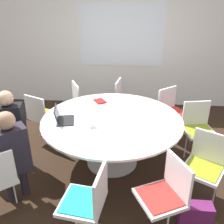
{
  "coord_description": "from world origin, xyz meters",
  "views": [
    {
      "loc": [
        0.27,
        -3.14,
        2.33
      ],
      "look_at": [
        0.0,
        0.0,
        0.85
      ],
      "focal_mm": 40.0,
      "sensor_mm": 36.0,
      "label": 1
    }
  ],
  "objects_px": {
    "chair_4": "(205,162)",
    "chair_6": "(172,109)",
    "chair_7": "(124,98)",
    "chair_8": "(83,100)",
    "chair_9": "(42,114)",
    "chair_3": "(166,191)",
    "laptop": "(62,118)",
    "coffee_cup": "(91,124)",
    "handbag": "(195,214)",
    "person_0": "(11,125)",
    "spiral_notebook": "(100,101)",
    "person_1": "(12,152)",
    "chair_2": "(88,198)",
    "chair_5": "(198,125)"
  },
  "relations": [
    {
      "from": "chair_8",
      "to": "laptop",
      "type": "height_order",
      "value": "laptop"
    },
    {
      "from": "chair_6",
      "to": "chair_9",
      "type": "height_order",
      "value": "same"
    },
    {
      "from": "chair_4",
      "to": "person_0",
      "type": "relative_size",
      "value": 0.71
    },
    {
      "from": "chair_8",
      "to": "chair_3",
      "type": "bearing_deg",
      "value": 2.75
    },
    {
      "from": "laptop",
      "to": "coffee_cup",
      "type": "height_order",
      "value": "laptop"
    },
    {
      "from": "chair_4",
      "to": "person_0",
      "type": "height_order",
      "value": "person_0"
    },
    {
      "from": "person_0",
      "to": "spiral_notebook",
      "type": "distance_m",
      "value": 1.41
    },
    {
      "from": "chair_8",
      "to": "coffee_cup",
      "type": "xyz_separation_m",
      "value": [
        0.41,
        -1.43,
        0.26
      ]
    },
    {
      "from": "chair_4",
      "to": "chair_7",
      "type": "distance_m",
      "value": 2.21
    },
    {
      "from": "person_1",
      "to": "handbag",
      "type": "xyz_separation_m",
      "value": [
        2.07,
        -0.18,
        -0.58
      ]
    },
    {
      "from": "person_1",
      "to": "handbag",
      "type": "bearing_deg",
      "value": -45.41
    },
    {
      "from": "laptop",
      "to": "chair_2",
      "type": "bearing_deg",
      "value": -166.7
    },
    {
      "from": "chair_3",
      "to": "laptop",
      "type": "xyz_separation_m",
      "value": [
        -1.33,
        1.01,
        0.27
      ]
    },
    {
      "from": "spiral_notebook",
      "to": "chair_6",
      "type": "bearing_deg",
      "value": 14.55
    },
    {
      "from": "chair_6",
      "to": "coffee_cup",
      "type": "xyz_separation_m",
      "value": [
        -1.22,
        -1.18,
        0.26
      ]
    },
    {
      "from": "chair_3",
      "to": "chair_5",
      "type": "height_order",
      "value": "same"
    },
    {
      "from": "chair_6",
      "to": "chair_7",
      "type": "bearing_deg",
      "value": -66.36
    },
    {
      "from": "chair_8",
      "to": "chair_2",
      "type": "bearing_deg",
      "value": -14.42
    },
    {
      "from": "chair_2",
      "to": "chair_9",
      "type": "relative_size",
      "value": 1.0
    },
    {
      "from": "person_0",
      "to": "coffee_cup",
      "type": "bearing_deg",
      "value": -12.14
    },
    {
      "from": "chair_4",
      "to": "handbag",
      "type": "distance_m",
      "value": 0.61
    },
    {
      "from": "coffee_cup",
      "to": "handbag",
      "type": "xyz_separation_m",
      "value": [
        1.26,
        -0.79,
        -0.65
      ]
    },
    {
      "from": "chair_8",
      "to": "chair_9",
      "type": "bearing_deg",
      "value": -68.17
    },
    {
      "from": "chair_5",
      "to": "spiral_notebook",
      "type": "distance_m",
      "value": 1.58
    },
    {
      "from": "chair_7",
      "to": "spiral_notebook",
      "type": "height_order",
      "value": "chair_7"
    },
    {
      "from": "chair_8",
      "to": "chair_9",
      "type": "xyz_separation_m",
      "value": [
        -0.57,
        -0.64,
        0.0
      ]
    },
    {
      "from": "chair_2",
      "to": "chair_7",
      "type": "height_order",
      "value": "same"
    },
    {
      "from": "chair_5",
      "to": "spiral_notebook",
      "type": "bearing_deg",
      "value": -20.96
    },
    {
      "from": "coffee_cup",
      "to": "handbag",
      "type": "distance_m",
      "value": 1.62
    },
    {
      "from": "coffee_cup",
      "to": "handbag",
      "type": "relative_size",
      "value": 0.24
    },
    {
      "from": "chair_6",
      "to": "handbag",
      "type": "height_order",
      "value": "chair_6"
    },
    {
      "from": "chair_5",
      "to": "laptop",
      "type": "distance_m",
      "value": 2.04
    },
    {
      "from": "chair_3",
      "to": "coffee_cup",
      "type": "distance_m",
      "value": 1.28
    },
    {
      "from": "person_1",
      "to": "spiral_notebook",
      "type": "height_order",
      "value": "person_1"
    },
    {
      "from": "chair_4",
      "to": "chair_5",
      "type": "height_order",
      "value": "same"
    },
    {
      "from": "chair_4",
      "to": "chair_6",
      "type": "height_order",
      "value": "same"
    },
    {
      "from": "handbag",
      "to": "laptop",
      "type": "bearing_deg",
      "value": 151.43
    },
    {
      "from": "chair_6",
      "to": "chair_8",
      "type": "bearing_deg",
      "value": -48.85
    },
    {
      "from": "chair_7",
      "to": "handbag",
      "type": "height_order",
      "value": "chair_7"
    },
    {
      "from": "chair_5",
      "to": "person_0",
      "type": "xyz_separation_m",
      "value": [
        -2.64,
        -0.59,
        0.19
      ]
    },
    {
      "from": "laptop",
      "to": "spiral_notebook",
      "type": "height_order",
      "value": "laptop"
    },
    {
      "from": "chair_5",
      "to": "person_0",
      "type": "height_order",
      "value": "person_0"
    },
    {
      "from": "chair_7",
      "to": "person_1",
      "type": "xyz_separation_m",
      "value": [
        -1.19,
        -2.21,
        0.19
      ]
    },
    {
      "from": "laptop",
      "to": "handbag",
      "type": "distance_m",
      "value": 2.03
    },
    {
      "from": "chair_3",
      "to": "handbag",
      "type": "relative_size",
      "value": 2.43
    },
    {
      "from": "chair_6",
      "to": "laptop",
      "type": "relative_size",
      "value": 2.4
    },
    {
      "from": "chair_3",
      "to": "handbag",
      "type": "distance_m",
      "value": 0.54
    },
    {
      "from": "person_1",
      "to": "person_0",
      "type": "bearing_deg",
      "value": 75.24
    },
    {
      "from": "chair_3",
      "to": "chair_4",
      "type": "distance_m",
      "value": 0.74
    },
    {
      "from": "chair_9",
      "to": "coffee_cup",
      "type": "height_order",
      "value": "chair_9"
    }
  ]
}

